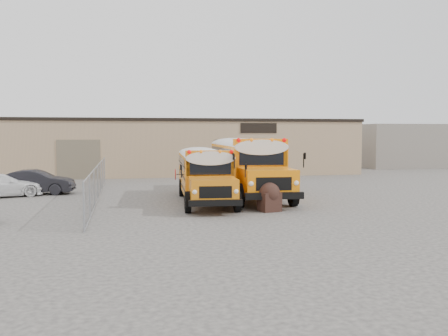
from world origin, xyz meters
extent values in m
plane|color=#3E3C39|center=(0.00, 0.00, 0.00)|extent=(120.00, 120.00, 0.00)
cube|color=#A08363|center=(0.00, 20.00, 2.25)|extent=(30.00, 10.00, 4.50)
cube|color=black|center=(0.00, 20.00, 4.55)|extent=(30.20, 10.20, 0.25)
cube|color=black|center=(6.00, 14.98, 3.90)|extent=(3.00, 0.08, 0.80)
cube|color=gray|center=(-8.00, 14.98, 1.50)|extent=(3.20, 0.08, 3.00)
cube|color=gray|center=(4.00, 14.98, 1.50)|extent=(3.20, 0.08, 3.00)
cylinder|color=gray|center=(-6.00, -6.00, 0.90)|extent=(0.07, 0.07, 1.80)
cylinder|color=gray|center=(-6.00, -3.00, 0.90)|extent=(0.07, 0.07, 1.80)
cylinder|color=gray|center=(-6.00, 0.00, 0.90)|extent=(0.07, 0.07, 1.80)
cylinder|color=gray|center=(-6.00, 3.00, 0.90)|extent=(0.07, 0.07, 1.80)
cylinder|color=gray|center=(-6.00, 6.00, 0.90)|extent=(0.07, 0.07, 1.80)
cylinder|color=gray|center=(-6.00, 9.00, 0.90)|extent=(0.07, 0.07, 1.80)
cylinder|color=gray|center=(-6.00, 12.00, 0.90)|extent=(0.07, 0.07, 1.80)
cylinder|color=gray|center=(-6.00, 3.00, 1.78)|extent=(0.05, 18.00, 0.05)
cylinder|color=gray|center=(-6.00, 3.00, 0.05)|extent=(0.05, 18.00, 0.05)
cube|color=gray|center=(-6.00, 3.00, 0.90)|extent=(0.02, 18.00, 1.70)
cube|color=gray|center=(24.00, 24.00, 2.20)|extent=(10.00, 8.00, 4.40)
cube|color=orange|center=(-0.16, 7.44, 1.42)|extent=(2.75, 7.12, 1.89)
cube|color=orange|center=(-0.45, 2.94, 1.01)|extent=(2.15, 2.15, 1.06)
cube|color=black|center=(-0.39, 3.97, 1.95)|extent=(1.89, 0.18, 0.69)
cube|color=silver|center=(-0.16, 7.44, 2.50)|extent=(2.75, 7.20, 0.37)
cube|color=orange|center=(-0.37, 4.18, 2.53)|extent=(2.28, 0.61, 0.33)
sphere|color=#E50705|center=(-1.35, 4.03, 2.64)|extent=(0.18, 0.18, 0.18)
sphere|color=#E50705|center=(0.58, 3.91, 2.64)|extent=(0.18, 0.18, 0.18)
sphere|color=orange|center=(-0.82, 4.00, 2.64)|extent=(0.18, 0.18, 0.18)
sphere|color=orange|center=(0.05, 3.94, 2.64)|extent=(0.18, 0.18, 0.18)
cube|color=black|center=(-0.52, 1.86, 0.59)|extent=(2.26, 0.35, 0.26)
cube|color=black|center=(0.07, 10.98, 0.59)|extent=(2.26, 0.33, 0.26)
cube|color=black|center=(-0.16, 7.44, 1.35)|extent=(2.78, 6.99, 0.06)
cube|color=black|center=(-0.14, 7.72, 1.95)|extent=(2.70, 6.03, 0.57)
cylinder|color=black|center=(-1.54, 3.11, 0.48)|extent=(0.32, 0.97, 0.96)
cylinder|color=black|center=(0.65, 2.97, 0.48)|extent=(0.32, 0.97, 0.96)
cylinder|color=black|center=(-1.16, 8.91, 0.48)|extent=(0.32, 0.97, 0.96)
cylinder|color=black|center=(1.02, 8.76, 0.48)|extent=(0.32, 0.97, 0.96)
cylinder|color=#BF0505|center=(-1.88, 5.16, 1.54)|extent=(0.06, 0.52, 0.52)
cube|color=orange|center=(2.44, 10.51, 1.69)|extent=(3.05, 8.43, 2.25)
cube|color=orange|center=(2.24, 5.14, 1.20)|extent=(2.50, 2.50, 1.26)
cube|color=black|center=(2.28, 6.37, 2.32)|extent=(2.25, 0.15, 0.82)
cube|color=silver|center=(2.44, 10.51, 2.98)|extent=(3.06, 8.51, 0.44)
cube|color=orange|center=(2.29, 6.62, 3.01)|extent=(2.70, 0.65, 0.39)
sphere|color=#E50705|center=(1.13, 6.41, 3.14)|extent=(0.22, 0.22, 0.22)
sphere|color=#E50705|center=(3.43, 6.33, 3.14)|extent=(0.22, 0.22, 0.22)
sphere|color=orange|center=(1.77, 6.39, 3.14)|extent=(0.22, 0.22, 0.22)
sphere|color=orange|center=(2.80, 6.35, 3.14)|extent=(0.22, 0.22, 0.22)
cube|color=black|center=(2.19, 3.85, 0.70)|extent=(2.69, 0.34, 0.31)
cube|color=black|center=(2.60, 14.73, 0.70)|extent=(2.69, 0.32, 0.31)
cube|color=black|center=(2.44, 10.51, 1.61)|extent=(3.09, 8.26, 0.07)
cube|color=black|center=(2.45, 10.84, 2.32)|extent=(3.04, 7.11, 0.68)
cylinder|color=black|center=(0.94, 5.31, 0.57)|extent=(0.35, 1.15, 1.14)
cylinder|color=black|center=(3.54, 5.21, 0.57)|extent=(0.35, 1.15, 1.14)
cylinder|color=black|center=(1.20, 12.22, 0.57)|extent=(0.35, 1.15, 1.14)
cylinder|color=black|center=(3.81, 12.12, 0.57)|extent=(0.35, 1.15, 1.14)
cube|color=black|center=(1.74, -2.62, 0.43)|extent=(1.03, 0.97, 0.86)
sphere|color=black|center=(1.74, -2.62, 0.82)|extent=(0.95, 0.95, 0.95)
imported|color=white|center=(-11.29, 5.02, 0.65)|extent=(4.82, 3.28, 1.30)
imported|color=black|center=(-9.59, 6.00, 0.70)|extent=(4.36, 1.86, 1.40)
camera|label=1|loc=(-4.55, -23.90, 3.49)|focal=40.00mm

